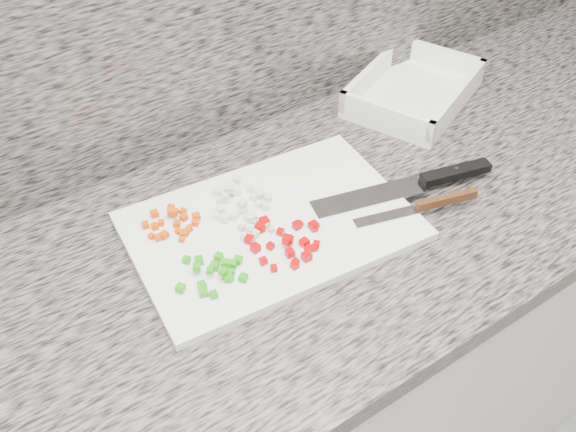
% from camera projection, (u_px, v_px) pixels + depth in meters
% --- Properties ---
extents(cabinet, '(3.92, 0.62, 0.86)m').
position_uv_depth(cabinet, '(246.00, 412.00, 1.34)').
color(cabinet, white).
rests_on(cabinet, ground).
extents(countertop, '(3.96, 0.64, 0.04)m').
position_uv_depth(countertop, '(233.00, 268.00, 1.03)').
color(countertop, '#605B55').
rests_on(countertop, cabinet).
extents(backsplash, '(3.92, 0.02, 0.60)m').
position_uv_depth(backsplash, '(121.00, 9.00, 0.99)').
color(backsplash, '#605B55').
rests_on(backsplash, countertop).
extents(cutting_board, '(0.48, 0.35, 0.02)m').
position_uv_depth(cutting_board, '(271.00, 226.00, 1.06)').
color(cutting_board, white).
rests_on(cutting_board, countertop).
extents(carrot_pile, '(0.09, 0.09, 0.02)m').
position_uv_depth(carrot_pile, '(173.00, 223.00, 1.04)').
color(carrot_pile, '#D34604').
rests_on(carrot_pile, cutting_board).
extents(onion_pile, '(0.11, 0.11, 0.02)m').
position_uv_depth(onion_pile, '(238.00, 199.00, 1.08)').
color(onion_pile, beige).
rests_on(onion_pile, cutting_board).
extents(green_pepper_pile, '(0.12, 0.10, 0.02)m').
position_uv_depth(green_pepper_pile, '(215.00, 272.00, 0.97)').
color(green_pepper_pile, '#249A0E').
rests_on(green_pepper_pile, cutting_board).
extents(red_pepper_pile, '(0.12, 0.12, 0.02)m').
position_uv_depth(red_pepper_pile, '(284.00, 240.00, 1.01)').
color(red_pepper_pile, '#B90205').
rests_on(red_pepper_pile, cutting_board).
extents(garlic_pile, '(0.06, 0.04, 0.01)m').
position_uv_depth(garlic_pile, '(254.00, 231.00, 1.03)').
color(garlic_pile, beige).
rests_on(garlic_pile, cutting_board).
extents(chef_knife, '(0.34, 0.12, 0.02)m').
position_uv_depth(chef_knife, '(427.00, 181.00, 1.12)').
color(chef_knife, silver).
rests_on(chef_knife, cutting_board).
extents(paring_knife, '(0.22, 0.08, 0.02)m').
position_uv_depth(paring_knife, '(431.00, 204.00, 1.08)').
color(paring_knife, silver).
rests_on(paring_knife, cutting_board).
extents(tray, '(0.34, 0.30, 0.06)m').
position_uv_depth(tray, '(413.00, 92.00, 1.33)').
color(tray, white).
rests_on(tray, countertop).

